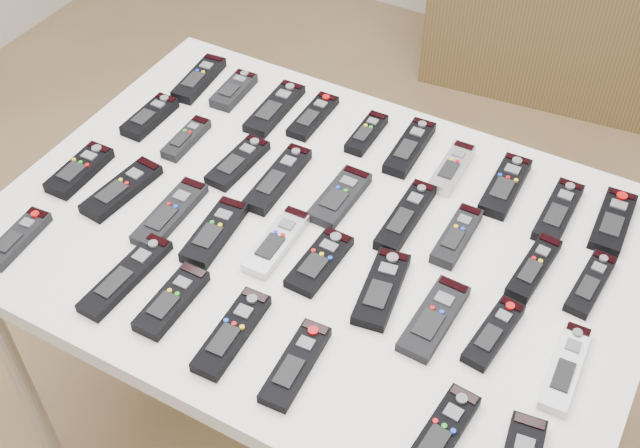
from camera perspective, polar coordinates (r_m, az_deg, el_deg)
The scene contains 38 objects.
ground at distance 2.24m, azimuth -0.74°, elevation -12.66°, with size 4.00×4.00×0.00m, color brown.
table at distance 1.60m, azimuth 0.00°, elevation -1.96°, with size 1.25×0.88×0.78m.
sideboard at distance 3.20m, azimuth 21.61°, elevation 13.64°, with size 1.47×0.38×0.73m, color brown.
remote_0 at distance 1.94m, azimuth -8.59°, elevation 10.18°, with size 0.05×0.17×0.02m, color black.
remote_1 at distance 1.89m, azimuth -6.15°, elevation 9.43°, with size 0.05×0.14×0.02m, color black.
remote_2 at distance 1.84m, azimuth -3.24°, elevation 8.22°, with size 0.06×0.19×0.02m, color black.
remote_3 at distance 1.81m, azimuth -0.49°, elevation 7.68°, with size 0.05×0.16×0.02m, color black.
remote_4 at distance 1.76m, azimuth 3.33°, elevation 6.45°, with size 0.04×0.14×0.02m, color black.
remote_5 at distance 1.73m, azimuth 6.40°, elevation 5.44°, with size 0.05×0.18×0.02m, color black.
remote_6 at distance 1.69m, azimuth 9.37°, elevation 3.93°, with size 0.05×0.16×0.02m, color #B7B7BC.
remote_7 at distance 1.67m, azimuth 13.04°, elevation 2.66°, with size 0.06×0.18×0.02m, color black.
remote_8 at distance 1.65m, azimuth 16.59°, elevation 0.85°, with size 0.05×0.18×0.02m, color black.
remote_9 at distance 1.66m, azimuth 20.12°, elevation 0.19°, with size 0.06×0.17×0.02m, color black.
remote_10 at distance 1.84m, azimuth -12.00°, elevation 7.47°, with size 0.05×0.15×0.02m, color black.
remote_11 at distance 1.77m, azimuth -9.49°, elevation 6.01°, with size 0.04×0.14×0.02m, color black.
remote_12 at distance 1.70m, azimuth -5.86°, elevation 4.38°, with size 0.05×0.16×0.02m, color black.
remote_13 at distance 1.65m, azimuth -3.00°, elevation 3.24°, with size 0.05×0.20×0.02m, color black.
remote_14 at distance 1.61m, azimuth 1.41°, elevation 1.95°, with size 0.06×0.17×0.02m, color black.
remote_15 at distance 1.58m, azimuth 6.11°, elevation 0.52°, with size 0.05×0.20×0.02m, color black.
remote_16 at distance 1.55m, azimuth 9.70°, elevation -0.84°, with size 0.05×0.16×0.02m, color black.
remote_17 at distance 1.53m, azimuth 14.96°, elevation -3.01°, with size 0.04×0.17×0.02m, color black.
remote_18 at distance 1.53m, azimuth 18.68°, elevation -4.04°, with size 0.04×0.16×0.02m, color black.
remote_19 at distance 1.74m, azimuth -16.73°, elevation 3.69°, with size 0.06×0.16×0.02m, color black.
remote_20 at distance 1.67m, azimuth -13.92°, elevation 2.43°, with size 0.06×0.18×0.02m, color black.
remote_21 at distance 1.60m, azimuth -10.60°, elevation 0.76°, with size 0.06×0.19×0.02m, color black.
remote_22 at distance 1.55m, azimuth -7.50°, elevation -0.57°, with size 0.06×0.17×0.02m, color black.
remote_23 at distance 1.52m, azimuth -3.08°, elevation -1.26°, with size 0.05×0.18×0.02m, color #B7B7BC.
remote_24 at distance 1.49m, azimuth -0.04°, elevation -2.69°, with size 0.06×0.16×0.02m, color black.
remote_25 at distance 1.45m, azimuth 4.40°, elevation -4.60°, with size 0.06×0.18×0.02m, color black.
remote_26 at distance 1.42m, azimuth 8.11°, elevation -6.65°, with size 0.06×0.18×0.02m, color black.
remote_27 at distance 1.42m, azimuth 12.24°, elevation -7.58°, with size 0.05×0.16×0.02m, color black.
remote_28 at distance 1.40m, azimuth 17.07°, elevation -9.74°, with size 0.05×0.18×0.02m, color silver.
remote_29 at distance 1.63m, azimuth -20.72°, elevation -0.97°, with size 0.05×0.15×0.02m, color black.
remote_30 at distance 1.51m, azimuth -13.63°, elevation -3.60°, with size 0.05×0.21×0.02m, color black.
remote_31 at distance 1.45m, azimuth -10.50°, elevation -5.38°, with size 0.06×0.16×0.02m, color black.
remote_32 at distance 1.39m, azimuth -6.28°, elevation -7.70°, with size 0.05×0.19×0.02m, color black.
remote_33 at distance 1.35m, azimuth -1.74°, elevation -9.94°, with size 0.05×0.17×0.02m, color black.
remote_34 at distance 1.29m, azimuth 8.56°, elevation -14.61°, with size 0.05×0.18×0.02m, color black.
Camera 1 is at (0.60, -1.02, 1.90)m, focal length 45.00 mm.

